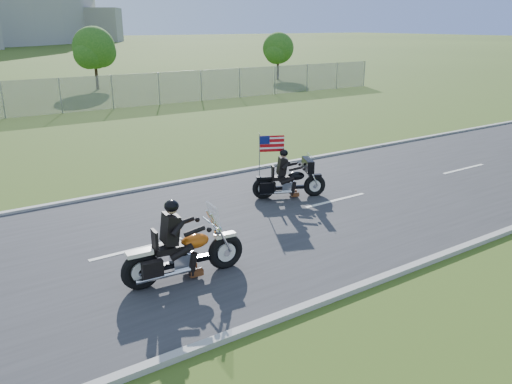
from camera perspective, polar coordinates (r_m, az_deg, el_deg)
ground at (r=12.48m, az=-4.75°, el=-4.52°), size 420.00×420.00×0.00m
road at (r=12.47m, az=-4.75°, el=-4.44°), size 120.00×8.00×0.04m
curb_north at (r=15.92m, az=-11.78°, el=0.54°), size 120.00×0.18×0.12m
curb_south at (r=9.47m, az=7.40°, el=-12.34°), size 120.00×0.18×0.12m
tree_fence_near at (r=41.80m, az=-17.98°, el=15.19°), size 3.52×3.28×4.75m
tree_fence_far at (r=47.05m, az=2.56°, el=15.93°), size 3.08×2.87×4.20m
motorcycle_lead at (r=10.10m, az=-8.40°, el=-7.08°), size 2.59×0.73×1.74m
motorcycle_follow at (r=14.65m, az=3.80°, el=1.21°), size 2.09×1.17×1.85m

